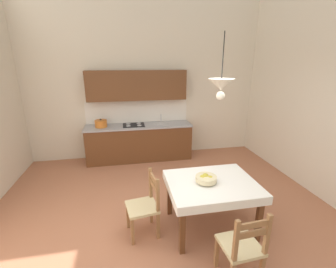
{
  "coord_description": "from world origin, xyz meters",
  "views": [
    {
      "loc": [
        -0.56,
        -2.73,
        2.39
      ],
      "look_at": [
        0.22,
        1.31,
        1.09
      ],
      "focal_mm": 24.53,
      "sensor_mm": 36.0,
      "label": 1
    }
  ],
  "objects_px": {
    "kitchen_cabinetry": "(139,126)",
    "fruit_bowl": "(206,179)",
    "dining_chair_tv_side": "(145,206)",
    "pendant_lamp": "(221,85)",
    "dining_table": "(211,190)",
    "dining_chair_camera_side": "(242,247)"
  },
  "relations": [
    {
      "from": "dining_chair_tv_side",
      "to": "pendant_lamp",
      "type": "relative_size",
      "value": 1.16
    },
    {
      "from": "pendant_lamp",
      "to": "dining_table",
      "type": "bearing_deg",
      "value": 127.74
    },
    {
      "from": "dining_table",
      "to": "dining_chair_tv_side",
      "type": "xyz_separation_m",
      "value": [
        -0.96,
        0.06,
        -0.18
      ]
    },
    {
      "from": "fruit_bowl",
      "to": "pendant_lamp",
      "type": "xyz_separation_m",
      "value": [
        0.12,
        -0.04,
        1.3
      ]
    },
    {
      "from": "kitchen_cabinetry",
      "to": "dining_chair_camera_side",
      "type": "xyz_separation_m",
      "value": [
        0.86,
        -3.7,
        -0.41
      ]
    },
    {
      "from": "kitchen_cabinetry",
      "to": "fruit_bowl",
      "type": "distance_m",
      "value": 2.89
    },
    {
      "from": "kitchen_cabinetry",
      "to": "dining_chair_tv_side",
      "type": "xyz_separation_m",
      "value": [
        -0.12,
        -2.73,
        -0.41
      ]
    },
    {
      "from": "kitchen_cabinetry",
      "to": "dining_chair_tv_side",
      "type": "distance_m",
      "value": 2.77
    },
    {
      "from": "dining_chair_tv_side",
      "to": "pendant_lamp",
      "type": "xyz_separation_m",
      "value": [
        0.99,
        -0.09,
        1.67
      ]
    },
    {
      "from": "kitchen_cabinetry",
      "to": "dining_table",
      "type": "xyz_separation_m",
      "value": [
        0.84,
        -2.79,
        -0.23
      ]
    },
    {
      "from": "dining_table",
      "to": "dining_chair_tv_side",
      "type": "bearing_deg",
      "value": 176.42
    },
    {
      "from": "fruit_bowl",
      "to": "pendant_lamp",
      "type": "height_order",
      "value": "pendant_lamp"
    },
    {
      "from": "kitchen_cabinetry",
      "to": "fruit_bowl",
      "type": "height_order",
      "value": "kitchen_cabinetry"
    },
    {
      "from": "kitchen_cabinetry",
      "to": "dining_chair_camera_side",
      "type": "relative_size",
      "value": 2.79
    },
    {
      "from": "kitchen_cabinetry",
      "to": "dining_chair_tv_side",
      "type": "bearing_deg",
      "value": -92.53
    },
    {
      "from": "dining_chair_camera_side",
      "to": "pendant_lamp",
      "type": "relative_size",
      "value": 1.16
    },
    {
      "from": "pendant_lamp",
      "to": "dining_chair_camera_side",
      "type": "bearing_deg",
      "value": -90.57
    },
    {
      "from": "kitchen_cabinetry",
      "to": "dining_chair_tv_side",
      "type": "height_order",
      "value": "kitchen_cabinetry"
    },
    {
      "from": "dining_table",
      "to": "dining_chair_tv_side",
      "type": "relative_size",
      "value": 1.35
    },
    {
      "from": "dining_table",
      "to": "fruit_bowl",
      "type": "bearing_deg",
      "value": 176.83
    },
    {
      "from": "dining_chair_camera_side",
      "to": "dining_chair_tv_side",
      "type": "bearing_deg",
      "value": 135.48
    },
    {
      "from": "kitchen_cabinetry",
      "to": "pendant_lamp",
      "type": "bearing_deg",
      "value": -72.97
    }
  ]
}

